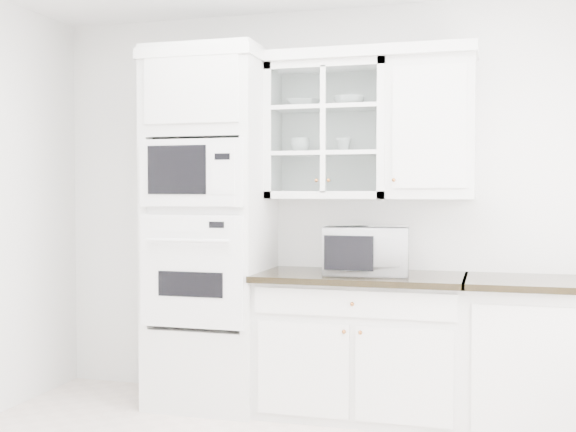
% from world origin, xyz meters
% --- Properties ---
extents(room_shell, '(4.00, 3.50, 2.70)m').
position_xyz_m(room_shell, '(0.00, 0.43, 1.78)').
color(room_shell, white).
rests_on(room_shell, ground).
extents(oven_column, '(0.76, 0.68, 2.40)m').
position_xyz_m(oven_column, '(-0.75, 1.42, 1.20)').
color(oven_column, white).
rests_on(oven_column, ground).
extents(base_cabinet_run, '(1.32, 0.67, 0.92)m').
position_xyz_m(base_cabinet_run, '(0.28, 1.45, 0.46)').
color(base_cabinet_run, white).
rests_on(base_cabinet_run, ground).
extents(extra_base_cabinet, '(0.72, 0.67, 0.92)m').
position_xyz_m(extra_base_cabinet, '(1.28, 1.45, 0.46)').
color(extra_base_cabinet, white).
rests_on(extra_base_cabinet, ground).
extents(upper_cabinet_glass, '(0.80, 0.33, 0.90)m').
position_xyz_m(upper_cabinet_glass, '(0.03, 1.58, 1.85)').
color(upper_cabinet_glass, white).
rests_on(upper_cabinet_glass, room_shell).
extents(upper_cabinet_solid, '(0.55, 0.33, 0.90)m').
position_xyz_m(upper_cabinet_solid, '(0.71, 1.58, 1.85)').
color(upper_cabinet_solid, white).
rests_on(upper_cabinet_solid, room_shell).
extents(crown_molding, '(2.14, 0.38, 0.07)m').
position_xyz_m(crown_molding, '(-0.07, 1.56, 2.33)').
color(crown_molding, white).
rests_on(crown_molding, room_shell).
extents(countertop_microwave, '(0.56, 0.48, 0.31)m').
position_xyz_m(countertop_microwave, '(0.32, 1.41, 1.07)').
color(countertop_microwave, white).
rests_on(countertop_microwave, base_cabinet_run).
extents(bowl_a, '(0.23, 0.23, 0.05)m').
position_xyz_m(bowl_a, '(-0.14, 1.57, 2.04)').
color(bowl_a, white).
rests_on(bowl_a, upper_cabinet_glass).
extents(bowl_b, '(0.23, 0.23, 0.06)m').
position_xyz_m(bowl_b, '(0.17, 1.57, 2.04)').
color(bowl_b, white).
rests_on(bowl_b, upper_cabinet_glass).
extents(cup_a, '(0.14, 0.14, 0.10)m').
position_xyz_m(cup_a, '(-0.16, 1.58, 1.76)').
color(cup_a, white).
rests_on(cup_a, upper_cabinet_glass).
extents(cup_b, '(0.12, 0.12, 0.09)m').
position_xyz_m(cup_b, '(0.13, 1.60, 1.76)').
color(cup_b, white).
rests_on(cup_b, upper_cabinet_glass).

